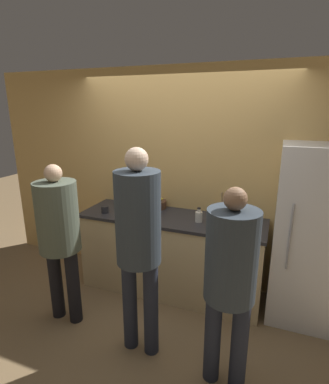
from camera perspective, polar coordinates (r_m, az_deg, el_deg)
name	(u,v)px	position (r m, az deg, el deg)	size (l,w,h in m)	color
ground_plane	(160,306)	(3.58, -0.95, -20.92)	(14.00, 14.00, 0.00)	#8C704C
wall_back	(181,179)	(3.64, 3.22, 2.50)	(5.20, 0.06, 2.60)	#E0B266
counter	(171,253)	(3.63, 1.34, -11.53)	(2.12, 0.71, 0.94)	beige
refrigerator	(312,237)	(3.32, 26.25, -7.66)	(0.71, 0.63, 1.82)	white
person_left	(59,229)	(3.09, -19.48, -6.66)	(0.40, 0.40, 1.64)	black
person_center	(138,235)	(2.50, -4.98, -8.20)	(0.37, 0.37, 1.85)	#232838
person_right	(230,273)	(2.29, 12.42, -14.79)	(0.38, 0.38, 1.63)	#232838
fruit_bowl	(155,204)	(3.71, -1.80, -2.29)	(0.28, 0.28, 0.13)	#4C3323
utensil_crock	(222,211)	(3.43, 10.94, -3.63)	(0.11, 0.11, 0.29)	silver
bottle_clear	(199,216)	(3.28, 6.55, -4.62)	(0.08, 0.08, 0.16)	silver
cup_black	(105,209)	(3.61, -11.30, -3.26)	(0.09, 0.09, 0.08)	#28282D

